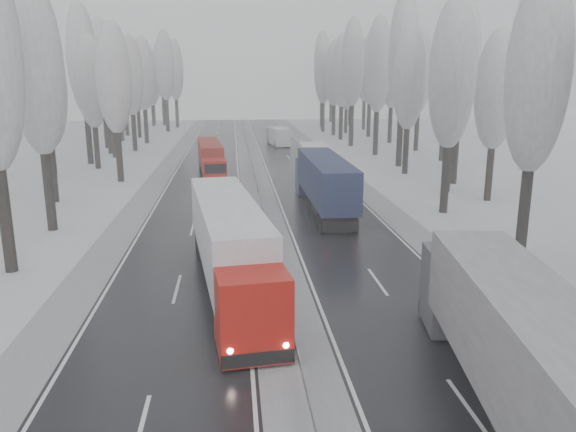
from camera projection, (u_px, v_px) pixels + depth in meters
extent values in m
plane|color=silver|center=(310.00, 422.00, 17.64)|extent=(260.00, 260.00, 0.00)
cube|color=black|center=(324.00, 206.00, 47.12)|extent=(7.50, 200.00, 0.03)
cube|color=black|center=(197.00, 209.00, 46.12)|extent=(7.50, 200.00, 0.03)
cube|color=#9EA1A6|center=(261.00, 208.00, 46.62)|extent=(3.00, 200.00, 0.04)
cube|color=#9EA1A6|center=(381.00, 205.00, 47.58)|extent=(2.40, 200.00, 0.04)
cube|color=#9EA1A6|center=(136.00, 210.00, 45.65)|extent=(2.40, 200.00, 0.04)
cube|color=slate|center=(261.00, 201.00, 46.48)|extent=(0.06, 200.00, 0.32)
cube|color=slate|center=(262.00, 210.00, 44.62)|extent=(0.12, 0.12, 0.60)
cube|color=slate|center=(250.00, 156.00, 75.53)|extent=(0.12, 0.12, 0.60)
cylinder|color=black|center=(524.00, 211.00, 33.53)|extent=(0.68, 0.68, 5.60)
ellipsoid|color=gray|center=(538.00, 73.00, 31.61)|extent=(3.60, 3.60, 11.45)
cylinder|color=black|center=(445.00, 178.00, 44.46)|extent=(0.68, 0.68, 5.62)
ellipsoid|color=gray|center=(453.00, 73.00, 42.53)|extent=(3.60, 3.60, 11.48)
cylinder|color=black|center=(489.00, 173.00, 48.93)|extent=(0.64, 0.64, 4.94)
ellipsoid|color=gray|center=(497.00, 90.00, 47.23)|extent=(3.60, 3.60, 10.09)
cylinder|color=black|center=(448.00, 164.00, 52.67)|extent=(0.66, 0.66, 5.32)
ellipsoid|color=gray|center=(454.00, 81.00, 50.84)|extent=(3.60, 3.60, 10.88)
cylinder|color=black|center=(455.00, 153.00, 56.63)|extent=(0.72, 0.72, 6.31)
ellipsoid|color=gray|center=(462.00, 60.00, 54.46)|extent=(3.60, 3.60, 12.90)
cylinder|color=black|center=(406.00, 150.00, 62.66)|extent=(0.67, 0.67, 5.38)
ellipsoid|color=gray|center=(409.00, 79.00, 60.82)|extent=(3.60, 3.60, 10.98)
cylinder|color=black|center=(447.00, 148.00, 67.22)|extent=(0.62, 0.62, 4.59)
ellipsoid|color=gray|center=(450.00, 92.00, 65.64)|extent=(3.60, 3.60, 9.39)
cylinder|color=black|center=(400.00, 138.00, 67.79)|extent=(0.76, 0.76, 6.95)
ellipsoid|color=gray|center=(404.00, 52.00, 65.41)|extent=(3.60, 3.60, 14.19)
cylinder|color=black|center=(443.00, 135.00, 72.36)|extent=(0.74, 0.74, 6.59)
ellipsoid|color=gray|center=(448.00, 60.00, 70.09)|extent=(3.60, 3.60, 13.46)
cylinder|color=black|center=(376.00, 132.00, 77.73)|extent=(0.72, 0.72, 6.37)
ellipsoid|color=gray|center=(378.00, 64.00, 75.55)|extent=(3.60, 3.60, 13.01)
cylinder|color=black|center=(417.00, 130.00, 82.32)|extent=(0.70, 0.70, 5.97)
ellipsoid|color=gray|center=(420.00, 70.00, 80.27)|extent=(3.60, 3.60, 12.20)
cylinder|color=black|center=(351.00, 125.00, 87.90)|extent=(0.74, 0.74, 6.65)
ellipsoid|color=gray|center=(353.00, 62.00, 85.62)|extent=(3.60, 3.60, 13.59)
cylinder|color=black|center=(390.00, 124.00, 92.53)|extent=(0.71, 0.71, 6.14)
ellipsoid|color=gray|center=(392.00, 69.00, 90.42)|extent=(3.60, 3.60, 12.54)
cylinder|color=black|center=(341.00, 122.00, 97.41)|extent=(0.71, 0.71, 6.05)
ellipsoid|color=gray|center=(342.00, 71.00, 95.34)|extent=(3.60, 3.60, 12.37)
cylinder|color=black|center=(369.00, 119.00, 101.81)|extent=(0.72, 0.72, 6.30)
ellipsoid|color=gray|center=(371.00, 68.00, 99.65)|extent=(3.60, 3.60, 12.87)
cylinder|color=black|center=(334.00, 119.00, 104.70)|extent=(0.70, 0.70, 5.88)
ellipsoid|color=gray|center=(334.00, 73.00, 102.68)|extent=(3.60, 3.60, 12.00)
cylinder|color=black|center=(346.00, 120.00, 108.98)|extent=(0.64, 0.64, 4.86)
ellipsoid|color=gray|center=(347.00, 84.00, 107.31)|extent=(3.60, 3.60, 9.92)
cylinder|color=black|center=(323.00, 116.00, 111.46)|extent=(0.70, 0.70, 5.98)
ellipsoid|color=gray|center=(323.00, 72.00, 109.41)|extent=(3.60, 3.60, 12.21)
cylinder|color=black|center=(364.00, 114.00, 116.18)|extent=(0.71, 0.71, 6.19)
ellipsoid|color=gray|center=(365.00, 70.00, 114.05)|extent=(3.60, 3.60, 12.64)
cylinder|color=black|center=(322.00, 111.00, 120.99)|extent=(0.75, 0.75, 6.86)
ellipsoid|color=gray|center=(322.00, 64.00, 118.64)|extent=(3.60, 3.60, 14.01)
cylinder|color=black|center=(350.00, 113.00, 125.67)|extent=(0.68, 0.68, 5.55)
ellipsoid|color=gray|center=(351.00, 77.00, 123.77)|extent=(3.60, 3.60, 11.33)
cylinder|color=black|center=(322.00, 110.00, 131.45)|extent=(0.71, 0.71, 6.09)
ellipsoid|color=gray|center=(322.00, 72.00, 129.36)|extent=(3.60, 3.60, 12.45)
cylinder|color=black|center=(331.00, 111.00, 135.65)|extent=(0.67, 0.67, 5.49)
ellipsoid|color=gray|center=(331.00, 77.00, 133.77)|extent=(3.60, 3.60, 11.21)
cylinder|color=black|center=(5.00, 218.00, 30.68)|extent=(0.71, 0.71, 6.14)
cylinder|color=black|center=(49.00, 190.00, 39.23)|extent=(0.69, 0.69, 5.83)
ellipsoid|color=gray|center=(36.00, 66.00, 37.23)|extent=(3.60, 3.60, 11.92)
cylinder|color=black|center=(53.00, 173.00, 48.39)|extent=(0.65, 0.65, 5.03)
ellipsoid|color=gray|center=(44.00, 88.00, 46.66)|extent=(3.60, 3.60, 10.28)
cylinder|color=black|center=(2.00, 169.00, 51.74)|extent=(0.63, 0.63, 4.73)
cylinder|color=black|center=(119.00, 155.00, 57.91)|extent=(0.67, 0.67, 5.44)
ellipsoid|color=gray|center=(114.00, 78.00, 56.04)|extent=(3.60, 3.60, 11.11)
cylinder|color=black|center=(52.00, 150.00, 60.98)|extent=(0.69, 0.69, 5.72)
ellipsoid|color=gray|center=(44.00, 73.00, 59.02)|extent=(3.60, 3.60, 11.69)
cylinder|color=black|center=(97.00, 147.00, 66.20)|extent=(0.66, 0.66, 5.23)
ellipsoid|color=gray|center=(91.00, 82.00, 64.41)|extent=(3.60, 3.60, 10.68)
cylinder|color=black|center=(89.00, 137.00, 69.73)|extent=(0.74, 0.74, 6.60)
ellipsoid|color=gray|center=(82.00, 59.00, 67.46)|extent=(3.60, 3.60, 13.49)
cylinder|color=black|center=(114.00, 138.00, 75.53)|extent=(0.65, 0.65, 5.16)
ellipsoid|color=gray|center=(110.00, 82.00, 73.75)|extent=(3.60, 3.60, 10.54)
cylinder|color=black|center=(109.00, 133.00, 79.18)|extent=(0.69, 0.69, 5.79)
ellipsoid|color=gray|center=(105.00, 73.00, 77.19)|extent=(3.60, 3.60, 11.84)
cylinder|color=black|center=(134.00, 132.00, 82.15)|extent=(0.68, 0.68, 5.64)
ellipsoid|color=gray|center=(130.00, 75.00, 80.21)|extent=(3.60, 3.60, 11.53)
cylinder|color=black|center=(106.00, 126.00, 85.45)|extent=(0.73, 0.73, 6.56)
ellipsoid|color=gray|center=(101.00, 63.00, 83.20)|extent=(3.60, 3.60, 13.40)
cylinder|color=black|center=(146.00, 125.00, 91.89)|extent=(0.69, 0.69, 5.79)
ellipsoid|color=gray|center=(143.00, 73.00, 89.91)|extent=(3.60, 3.60, 11.84)
cylinder|color=black|center=(121.00, 121.00, 95.20)|extent=(0.74, 0.74, 6.65)
ellipsoid|color=gray|center=(117.00, 63.00, 92.92)|extent=(3.60, 3.60, 13.58)
cylinder|color=black|center=(139.00, 123.00, 100.76)|extent=(0.65, 0.65, 5.12)
ellipsoid|color=gray|center=(136.00, 81.00, 99.00)|extent=(3.60, 3.60, 10.46)
cylinder|color=black|center=(127.00, 120.00, 104.26)|extent=(0.69, 0.69, 5.84)
ellipsoid|color=gray|center=(123.00, 73.00, 102.26)|extent=(3.60, 3.60, 11.92)
cylinder|color=black|center=(167.00, 115.00, 111.36)|extent=(0.74, 0.74, 6.67)
ellipsoid|color=gray|center=(165.00, 65.00, 109.07)|extent=(3.60, 3.60, 13.63)
cylinder|color=black|center=(124.00, 115.00, 114.40)|extent=(0.72, 0.72, 6.31)
ellipsoid|color=gray|center=(121.00, 69.00, 112.24)|extent=(3.60, 3.60, 12.88)
cylinder|color=black|center=(177.00, 113.00, 120.58)|extent=(0.72, 0.72, 6.29)
ellipsoid|color=gray|center=(175.00, 70.00, 118.42)|extent=(3.60, 3.60, 12.84)
cylinder|color=black|center=(153.00, 115.00, 124.08)|extent=(0.64, 0.64, 4.86)
ellipsoid|color=gray|center=(151.00, 83.00, 122.41)|extent=(3.60, 3.60, 9.92)
cylinder|color=black|center=(164.00, 110.00, 126.57)|extent=(0.74, 0.74, 6.63)
ellipsoid|color=gray|center=(162.00, 67.00, 124.30)|extent=(3.60, 3.60, 13.54)
cylinder|color=black|center=(154.00, 111.00, 130.27)|extent=(0.69, 0.69, 5.79)
ellipsoid|color=gray|center=(152.00, 75.00, 128.29)|extent=(3.60, 3.60, 11.82)
cube|color=#48484D|center=(455.00, 283.00, 24.44)|extent=(3.15, 3.25, 3.34)
cube|color=black|center=(449.00, 256.00, 25.60)|extent=(2.55, 0.46, 1.11)
cube|color=black|center=(445.00, 298.00, 26.21)|extent=(2.78, 0.54, 0.56)
cube|color=slate|center=(536.00, 354.00, 15.73)|extent=(4.78, 14.72, 3.12)
cylinder|color=black|center=(431.00, 318.00, 23.92)|extent=(0.54, 1.20, 1.16)
cylinder|color=black|center=(486.00, 319.00, 23.83)|extent=(0.54, 1.20, 1.16)
sphere|color=white|center=(423.00, 289.00, 26.18)|extent=(0.24, 0.24, 0.24)
sphere|color=white|center=(469.00, 290.00, 26.10)|extent=(0.24, 0.24, 0.24)
cube|color=navy|center=(311.00, 174.00, 52.22)|extent=(2.71, 2.82, 3.25)
cube|color=black|center=(309.00, 164.00, 53.34)|extent=(2.49, 0.11, 1.08)
cube|color=black|center=(308.00, 185.00, 53.94)|extent=(2.71, 0.16, 0.54)
cube|color=#131C36|center=(326.00, 178.00, 43.79)|extent=(2.77, 14.08, 3.03)
cube|color=black|center=(342.00, 230.00, 37.49)|extent=(2.49, 0.13, 0.49)
cube|color=black|center=(334.00, 216.00, 40.53)|extent=(2.38, 5.96, 0.49)
cube|color=black|center=(341.00, 231.00, 38.12)|extent=(2.49, 0.07, 0.65)
cylinder|color=black|center=(300.00, 189.00, 51.57)|extent=(0.38, 1.13, 1.13)
cylinder|color=black|center=(324.00, 189.00, 51.78)|extent=(0.38, 1.13, 1.13)
cylinder|color=black|center=(319.00, 221.00, 40.06)|extent=(0.38, 1.13, 1.13)
cylinder|color=black|center=(351.00, 220.00, 40.28)|extent=(0.38, 1.13, 1.13)
cylinder|color=black|center=(322.00, 226.00, 38.70)|extent=(0.38, 1.13, 1.13)
cylinder|color=black|center=(355.00, 225.00, 38.92)|extent=(0.38, 1.13, 1.13)
sphere|color=#FF0C05|center=(328.00, 219.00, 37.12)|extent=(0.22, 0.22, 0.22)
sphere|color=#FF0C05|center=(358.00, 218.00, 37.31)|extent=(0.22, 0.22, 0.22)
sphere|color=white|center=(298.00, 181.00, 53.77)|extent=(0.24, 0.24, 0.24)
sphere|color=white|center=(319.00, 180.00, 53.97)|extent=(0.24, 0.24, 0.24)
cube|color=#AFAB9B|center=(311.00, 165.00, 58.51)|extent=(2.74, 2.83, 3.11)
cube|color=black|center=(310.00, 156.00, 59.59)|extent=(2.39, 0.24, 1.04)
cube|color=black|center=(310.00, 174.00, 60.16)|extent=(2.59, 0.30, 0.52)
cube|color=#B0AB9D|center=(318.00, 166.00, 50.41)|extent=(3.38, 13.59, 2.90)
cube|color=black|center=(326.00, 207.00, 44.36)|extent=(2.39, 0.26, 0.47)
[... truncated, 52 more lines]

